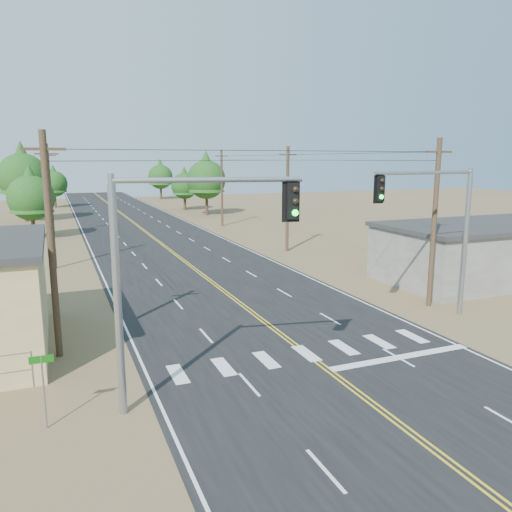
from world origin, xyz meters
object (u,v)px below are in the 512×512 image
signal_mast_left (171,255)px  street_sign (43,380)px  building_right (485,253)px  signal_mast_right (442,219)px

signal_mast_left → street_sign: signal_mast_left is taller
signal_mast_left → street_sign: (-4.29, 0.30, -3.90)m
building_right → signal_mast_left: size_ratio=1.80×
signal_mast_right → street_sign: bearing=-171.4°
building_right → signal_mast_right: signal_mast_right is taller
building_right → street_sign: building_right is taller
street_sign → building_right: bearing=21.2°
signal_mast_left → signal_mast_right: bearing=27.5°
signal_mast_left → signal_mast_right: 16.47m
building_right → signal_mast_right: size_ratio=1.80×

